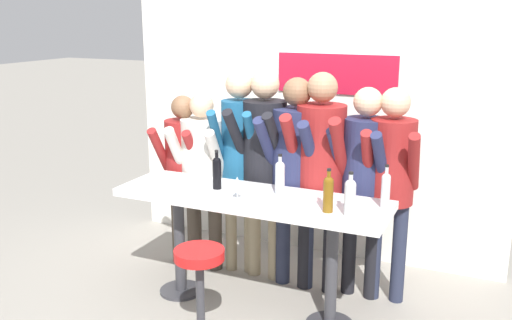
% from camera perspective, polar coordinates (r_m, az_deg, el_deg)
% --- Properties ---
extents(ground_plane, '(40.00, 40.00, 0.00)m').
position_cam_1_polar(ground_plane, '(4.73, -0.49, -14.54)').
color(ground_plane, gray).
extents(back_wall, '(3.71, 0.12, 2.58)m').
position_cam_1_polar(back_wall, '(5.49, 5.53, 3.94)').
color(back_wall, silver).
rests_on(back_wall, ground_plane).
extents(tasting_table, '(2.11, 0.63, 0.95)m').
position_cam_1_polar(tasting_table, '(4.39, -0.51, -5.36)').
color(tasting_table, white).
rests_on(tasting_table, ground_plane).
extents(bar_stool, '(0.36, 0.36, 0.75)m').
position_cam_1_polar(bar_stool, '(4.01, -5.62, -12.24)').
color(bar_stool, '#333338').
rests_on(bar_stool, ground_plane).
extents(person_far_left, '(0.44, 0.54, 1.59)m').
position_cam_1_polar(person_far_left, '(5.21, -7.21, -0.20)').
color(person_far_left, '#473D33').
rests_on(person_far_left, ground_plane).
extents(person_left, '(0.50, 0.58, 1.62)m').
position_cam_1_polar(person_left, '(5.08, -5.37, -0.36)').
color(person_left, '#473D33').
rests_on(person_left, ground_plane).
extents(person_center_left, '(0.44, 0.58, 1.83)m').
position_cam_1_polar(person_center_left, '(4.95, -1.66, 1.21)').
color(person_center_left, gray).
rests_on(person_center_left, ground_plane).
extents(person_center, '(0.45, 0.57, 1.84)m').
position_cam_1_polar(person_center, '(4.84, 0.83, 0.80)').
color(person_center, gray).
rests_on(person_center, ground_plane).
extents(person_center_right, '(0.48, 0.58, 1.80)m').
position_cam_1_polar(person_center_right, '(4.70, 3.97, -0.10)').
color(person_center_right, '#23283D').
rests_on(person_center_right, ground_plane).
extents(person_right, '(0.49, 0.60, 1.85)m').
position_cam_1_polar(person_right, '(4.62, 6.42, 0.01)').
color(person_right, black).
rests_on(person_right, ground_plane).
extents(person_far_right, '(0.45, 0.56, 1.74)m').
position_cam_1_polar(person_far_right, '(4.59, 10.78, -1.03)').
color(person_far_right, black).
rests_on(person_far_right, ground_plane).
extents(person_rightmost, '(0.46, 0.58, 1.75)m').
position_cam_1_polar(person_rightmost, '(4.56, 13.38, -1.20)').
color(person_rightmost, '#23283D').
rests_on(person_rightmost, ground_plane).
extents(wine_bottle_0, '(0.07, 0.07, 0.31)m').
position_cam_1_polar(wine_bottle_0, '(3.96, 7.24, -3.22)').
color(wine_bottle_0, brown).
rests_on(wine_bottle_0, tasting_table).
extents(wine_bottle_1, '(0.08, 0.08, 0.31)m').
position_cam_1_polar(wine_bottle_1, '(3.91, 9.39, -3.53)').
color(wine_bottle_1, '#B7BCC1').
rests_on(wine_bottle_1, tasting_table).
extents(wine_bottle_2, '(0.07, 0.07, 0.31)m').
position_cam_1_polar(wine_bottle_2, '(4.33, 2.41, -1.59)').
color(wine_bottle_2, '#B7BCC1').
rests_on(wine_bottle_2, tasting_table).
extents(wine_bottle_3, '(0.07, 0.07, 0.31)m').
position_cam_1_polar(wine_bottle_3, '(4.46, -3.93, -1.13)').
color(wine_bottle_3, black).
rests_on(wine_bottle_3, tasting_table).
extents(wine_bottle_4, '(0.06, 0.06, 0.32)m').
position_cam_1_polar(wine_bottle_4, '(4.12, 12.84, -2.79)').
color(wine_bottle_4, '#B7BCC1').
rests_on(wine_bottle_4, tasting_table).
extents(wine_glass_0, '(0.07, 0.07, 0.18)m').
position_cam_1_polar(wine_glass_0, '(4.20, -1.89, -2.35)').
color(wine_glass_0, silver).
rests_on(wine_glass_0, tasting_table).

